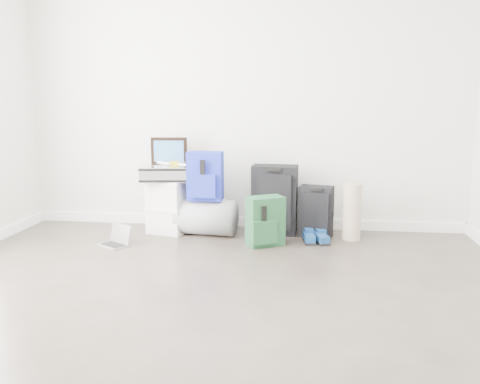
# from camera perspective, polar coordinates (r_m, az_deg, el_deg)

# --- Properties ---
(ground) EXTENTS (5.00, 5.00, 0.00)m
(ground) POSITION_cam_1_polar(r_m,az_deg,el_deg) (3.04, -5.33, -15.38)
(ground) COLOR #332A25
(ground) RESTS_ON ground
(room_envelope) EXTENTS (4.52, 5.02, 2.71)m
(room_envelope) POSITION_cam_1_polar(r_m,az_deg,el_deg) (2.79, -5.87, 18.61)
(room_envelope) COLOR silver
(room_envelope) RESTS_ON ground
(boxes_stack) EXTENTS (0.43, 0.38, 0.53)m
(boxes_stack) POSITION_cam_1_polar(r_m,az_deg,el_deg) (5.12, -8.10, -1.59)
(boxes_stack) COLOR white
(boxes_stack) RESTS_ON ground
(briefcase) EXTENTS (0.54, 0.43, 0.14)m
(briefcase) POSITION_cam_1_polar(r_m,az_deg,el_deg) (5.06, -8.20, 2.14)
(briefcase) COLOR #B2B2B7
(briefcase) RESTS_ON boxes_stack
(painting) EXTENTS (0.36, 0.06, 0.27)m
(painting) POSITION_cam_1_polar(r_m,az_deg,el_deg) (5.13, -7.97, 4.58)
(painting) COLOR black
(painting) RESTS_ON briefcase
(drone) EXTENTS (0.47, 0.47, 0.05)m
(drone) POSITION_cam_1_polar(r_m,az_deg,el_deg) (5.01, -7.41, 3.16)
(drone) COLOR gold
(drone) RESTS_ON briefcase
(duffel_bag) EXTENTS (0.61, 0.41, 0.36)m
(duffel_bag) POSITION_cam_1_polar(r_m,az_deg,el_deg) (5.02, -3.81, -2.81)
(duffel_bag) COLOR gray
(duffel_bag) RESTS_ON ground
(blue_backpack) EXTENTS (0.34, 0.25, 0.47)m
(blue_backpack) POSITION_cam_1_polar(r_m,az_deg,el_deg) (4.91, -3.94, 1.70)
(blue_backpack) COLOR #172497
(blue_backpack) RESTS_ON duffel_bag
(large_suitcase) EXTENTS (0.45, 0.31, 0.68)m
(large_suitcase) POSITION_cam_1_polar(r_m,az_deg,el_deg) (5.02, 3.91, -0.88)
(large_suitcase) COLOR black
(large_suitcase) RESTS_ON ground
(green_backpack) EXTENTS (0.38, 0.36, 0.45)m
(green_backpack) POSITION_cam_1_polar(r_m,az_deg,el_deg) (4.63, 2.83, -3.40)
(green_backpack) COLOR #143821
(green_backpack) RESTS_ON ground
(carry_on) EXTENTS (0.35, 0.27, 0.50)m
(carry_on) POSITION_cam_1_polar(r_m,az_deg,el_deg) (4.97, 8.52, -2.19)
(carry_on) COLOR black
(carry_on) RESTS_ON ground
(shoes) EXTENTS (0.26, 0.27, 0.08)m
(shoes) POSITION_cam_1_polar(r_m,az_deg,el_deg) (4.81, 8.41, -5.16)
(shoes) COLOR black
(shoes) RESTS_ON ground
(rolled_rug) EXTENTS (0.18, 0.18, 0.54)m
(rolled_rug) POSITION_cam_1_polar(r_m,az_deg,el_deg) (4.93, 12.45, -2.18)
(rolled_rug) COLOR tan
(rolled_rug) RESTS_ON ground
(laptop) EXTENTS (0.33, 0.30, 0.19)m
(laptop) POSITION_cam_1_polar(r_m,az_deg,el_deg) (4.81, -13.74, -5.29)
(laptop) COLOR #B6B6BA
(laptop) RESTS_ON ground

